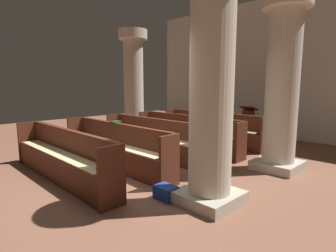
% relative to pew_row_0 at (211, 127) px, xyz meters
% --- Properties ---
extents(ground_plane, '(19.20, 19.20, 0.00)m').
position_rel_pew_row_0_xyz_m(ground_plane, '(0.83, -3.75, -0.49)').
color(ground_plane, brown).
extents(back_wall, '(10.00, 0.16, 4.50)m').
position_rel_pew_row_0_xyz_m(back_wall, '(0.83, 2.33, 1.76)').
color(back_wall, silver).
rests_on(back_wall, ground).
extents(pew_row_0, '(3.41, 0.46, 0.91)m').
position_rel_pew_row_0_xyz_m(pew_row_0, '(0.00, 0.00, 0.00)').
color(pew_row_0, '#562819').
rests_on(pew_row_0, ground).
extents(pew_row_1, '(3.41, 0.46, 0.91)m').
position_rel_pew_row_0_xyz_m(pew_row_1, '(0.00, -1.13, 0.00)').
color(pew_row_1, '#562819').
rests_on(pew_row_1, ground).
extents(pew_row_2, '(3.41, 0.47, 0.91)m').
position_rel_pew_row_0_xyz_m(pew_row_2, '(0.00, -2.27, 0.00)').
color(pew_row_2, '#562819').
rests_on(pew_row_2, ground).
extents(pew_row_3, '(3.41, 0.46, 0.91)m').
position_rel_pew_row_0_xyz_m(pew_row_3, '(0.00, -3.40, 0.00)').
color(pew_row_3, '#562819').
rests_on(pew_row_3, ground).
extents(pew_row_4, '(3.41, 0.46, 0.91)m').
position_rel_pew_row_0_xyz_m(pew_row_4, '(0.00, -4.54, 0.00)').
color(pew_row_4, '#562819').
rests_on(pew_row_4, ground).
extents(pillar_aisle_side, '(0.93, 0.93, 3.47)m').
position_rel_pew_row_0_xyz_m(pillar_aisle_side, '(2.52, -1.11, 1.31)').
color(pillar_aisle_side, '#B6AD9A').
rests_on(pillar_aisle_side, ground).
extents(pillar_far_side, '(0.93, 0.93, 3.47)m').
position_rel_pew_row_0_xyz_m(pillar_far_side, '(-2.47, -0.96, 1.31)').
color(pillar_far_side, '#B6AD9A').
rests_on(pillar_far_side, ground).
extents(pillar_aisle_rear, '(0.90, 0.90, 3.47)m').
position_rel_pew_row_0_xyz_m(pillar_aisle_rear, '(2.52, -3.43, 1.31)').
color(pillar_aisle_rear, '#B6AD9A').
rests_on(pillar_aisle_rear, ground).
extents(lectern, '(0.48, 0.45, 1.08)m').
position_rel_pew_row_0_xyz_m(lectern, '(0.56, 1.15, -0.04)').
color(lectern, '#492215').
rests_on(lectern, ground).
extents(hymn_book, '(0.16, 0.21, 0.04)m').
position_rel_pew_row_0_xyz_m(hymn_book, '(-0.21, -3.21, 0.44)').
color(hymn_book, '#194723').
rests_on(hymn_book, pew_row_3).
extents(kneeler_box_blue, '(0.34, 0.25, 0.21)m').
position_rel_pew_row_0_xyz_m(kneeler_box_blue, '(1.97, -3.79, -0.39)').
color(kneeler_box_blue, navy).
rests_on(kneeler_box_blue, ground).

